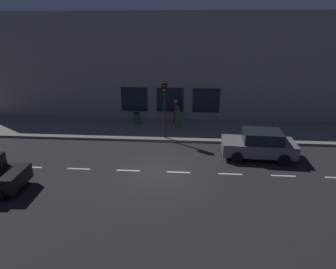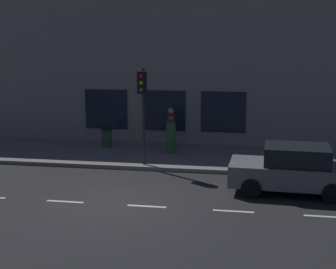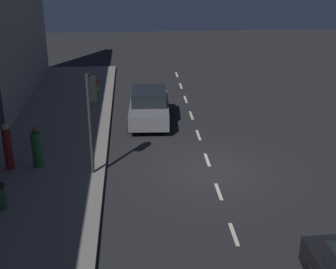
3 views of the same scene
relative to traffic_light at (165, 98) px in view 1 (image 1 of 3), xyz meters
name	(u,v)px [view 1 (image 1 of 3)]	position (x,y,z in m)	size (l,w,h in m)	color
ground_plane	(159,172)	(-4.30, -0.07, -2.79)	(60.00, 60.00, 0.00)	#232326
sidewalk	(168,129)	(1.95, -0.07, -2.72)	(4.50, 32.00, 0.15)	gray
building_facade	(170,69)	(4.50, -0.07, 1.21)	(0.65, 32.00, 8.02)	gray
lane_centre_line	(179,172)	(-4.30, -1.07, -2.79)	(0.12, 27.20, 0.01)	beige
traffic_light	(165,98)	(0.00, 0.00, 0.00)	(0.47, 0.32, 3.73)	#2D2D30
parked_car_1	(259,144)	(-2.17, -5.48, -2.01)	(2.06, 4.05, 1.58)	slate
pedestrian_0	(176,112)	(3.24, -0.56, -1.79)	(0.33, 0.33, 1.80)	maroon
pedestrian_1	(177,118)	(2.22, -0.73, -1.92)	(0.56, 0.56, 1.59)	#336B38
trash_bin	(137,118)	(2.92, 2.32, -2.23)	(0.47, 0.47, 0.83)	#2D5633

